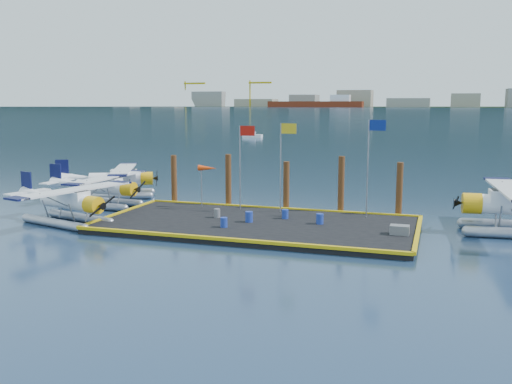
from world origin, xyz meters
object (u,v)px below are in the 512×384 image
Objects in this scene: flagpole_yellow at (283,154)px; piling_0 at (174,181)px; seaplane_b at (104,189)px; drum_2 at (320,219)px; piling_3 at (341,187)px; flagpole_red at (243,154)px; windsock at (207,169)px; drum_1 at (249,217)px; drum_5 at (285,214)px; drum_0 at (217,213)px; piling_1 at (228,182)px; crate at (400,230)px; seaplane_c at (119,181)px; seaplane_a at (70,204)px; flagpole_blue at (371,154)px; drum_3 at (224,222)px; piling_4 at (399,191)px; piling_2 at (286,187)px.

piling_0 is (-9.20, 1.60, -2.51)m from flagpole_yellow.
seaplane_b is 5.42m from piling_0.
piling_3 is at bearing 83.66° from drum_2.
flagpole_red reaches higher than windsock.
drum_1 reaches higher than drum_5.
piling_1 is at bearing 101.76° from drum_0.
drum_2 is (6.96, 0.12, 0.03)m from drum_0.
flagpole_yellow reaches higher than crate.
crate is (22.50, -4.18, -0.72)m from seaplane_b.
seaplane_c is 20.11m from drum_2.
windsock reaches higher than crate.
seaplane_a is 11.56m from piling_1.
crate is 0.35× the size of windsock.
drum_5 is at bearing -157.35° from flagpole_blue.
drum_0 is 9.04m from piling_3.
piling_3 reaches higher than seaplane_a.
flagpole_yellow is 9.67m from piling_0.
drum_2 is at bearing -43.87° from flagpole_yellow.
drum_5 is at bearing -128.90° from piling_3.
drum_2 is 1.07× the size of drum_3.
seaplane_b is 20.47m from flagpole_blue.
drum_0 is at bearing -138.53° from flagpole_yellow.
piling_0 reaches higher than windsock.
drum_3 is at bearing -110.20° from flagpole_yellow.
flagpole_yellow reaches higher than piling_3.
crate is (7.56, -2.40, -0.03)m from drum_5.
seaplane_c reaches higher than drum_2.
piling_3 is (16.52, 8.29, 0.74)m from seaplane_a.
piling_4 is at bearing 41.58° from flagpole_blue.
drum_1 is 7.61m from piling_3.
seaplane_c is 2.14× the size of piling_1.
drum_1 is 4.54m from drum_2.
drum_2 is at bearing -130.91° from flagpole_blue.
drum_2 is 6.11m from drum_3.
piling_4 is (20.52, 8.29, 0.59)m from seaplane_a.
drum_2 is at bearing -20.54° from drum_5.
windsock is at bearing 95.76° from seaplane_b.
seaplane_c is at bearing 148.50° from drum_0.
piling_3 is at bearing 143.93° from flagpole_blue.
flagpole_yellow is at bearing 108.55° from drum_5.
piling_1 is (9.50, 2.02, 0.71)m from seaplane_b.
seaplane_a is 13.94× the size of drum_2.
piling_2 is (-6.20, 1.60, -2.79)m from flagpole_blue.
seaplane_c is 1.45× the size of flagpole_yellow.
seaplane_a is at bearing -134.05° from piling_1.
crate is at bearing -54.01° from piling_3.
drum_1 is 0.22× the size of windsock.
piling_1 reaches higher than drum_2.
crate is 0.17× the size of flagpole_blue.
piling_3 is at bearing 22.85° from flagpole_yellow.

